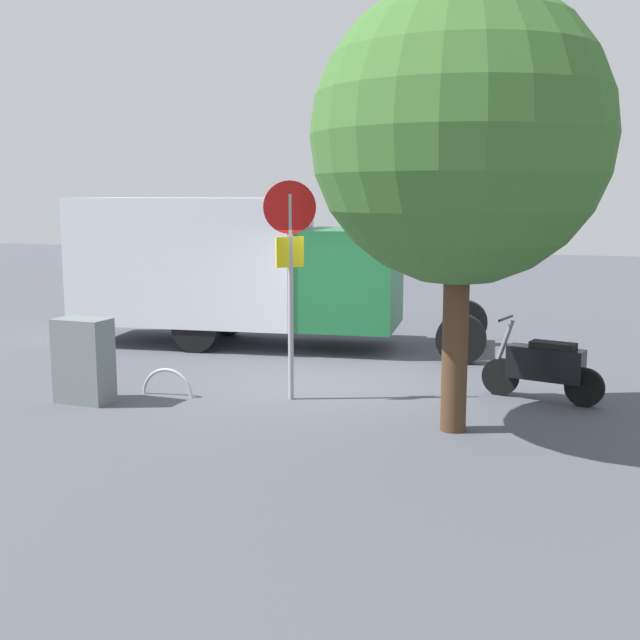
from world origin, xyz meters
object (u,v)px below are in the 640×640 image
street_tree (461,136)px  motorcycle (544,366)px  box_truck_near (237,264)px  utility_cabinet (84,361)px  stop_sign (290,255)px  bike_rack_hoop (168,396)px

street_tree → motorcycle: bearing=-120.1°
box_truck_near → utility_cabinet: box_truck_near is taller
stop_sign → street_tree: 3.09m
stop_sign → utility_cabinet: bearing=19.5°
box_truck_near → street_tree: bearing=-48.3°
motorcycle → street_tree: bearing=75.9°
motorcycle → stop_sign: stop_sign is taller
box_truck_near → stop_sign: size_ratio=2.59×
street_tree → bike_rack_hoop: bearing=-7.4°
motorcycle → stop_sign: (3.59, 0.97, 1.62)m
utility_cabinet → stop_sign: bearing=-160.5°
bike_rack_hoop → stop_sign: bearing=-169.9°
box_truck_near → bike_rack_hoop: size_ratio=9.76×
motorcycle → utility_cabinet: 6.73m
box_truck_near → street_tree: (-4.95, 4.78, 2.09)m
stop_sign → motorcycle: bearing=-164.9°
stop_sign → bike_rack_hoop: bearing=10.1°
motorcycle → utility_cabinet: size_ratio=1.43×
box_truck_near → bike_rack_hoop: box_truck_near is taller
stop_sign → street_tree: size_ratio=0.58×
box_truck_near → bike_rack_hoop: (-0.59, 4.21, -1.63)m
street_tree → utility_cabinet: 6.18m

